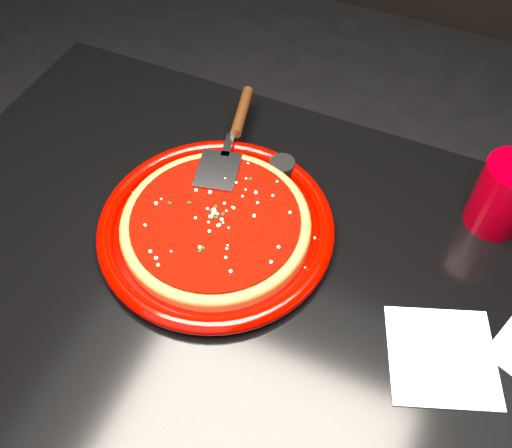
{
  "coord_description": "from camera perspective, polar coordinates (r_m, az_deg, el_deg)",
  "views": [
    {
      "loc": [
        0.23,
        -0.45,
        1.53
      ],
      "look_at": [
        -0.01,
        0.08,
        0.77
      ],
      "focal_mm": 40.0,
      "sensor_mm": 36.0,
      "label": 1
    }
  ],
  "objects": [
    {
      "name": "pizza_crust",
      "position": [
        0.95,
        -4.03,
        -0.16
      ],
      "size": [
        0.35,
        0.35,
        0.02
      ],
      "primitive_type": "cylinder",
      "rotation": [
        0.0,
        0.0,
        0.09
      ],
      "color": "brown",
      "rests_on": "plate"
    },
    {
      "name": "napkin_a",
      "position": [
        0.89,
        18.09,
        -12.47
      ],
      "size": [
        0.2,
        0.2,
        0.0
      ],
      "primitive_type": "cube",
      "rotation": [
        0.0,
        0.0,
        0.36
      ],
      "color": "silver",
      "rests_on": "table"
    },
    {
      "name": "cup",
      "position": [
        1.02,
        23.53,
        2.65
      ],
      "size": [
        0.12,
        0.12,
        0.13
      ],
      "primitive_type": "cylinder",
      "rotation": [
        0.0,
        0.0,
        0.39
      ],
      "color": "#8D000B",
      "rests_on": "table"
    },
    {
      "name": "plate",
      "position": [
        0.96,
        -4.01,
        -0.33
      ],
      "size": [
        0.43,
        0.43,
        0.03
      ],
      "primitive_type": "cylinder",
      "rotation": [
        0.0,
        0.0,
        0.09
      ],
      "color": "#700200",
      "rests_on": "table"
    },
    {
      "name": "pizza_sauce",
      "position": [
        0.94,
        -4.08,
        0.34
      ],
      "size": [
        0.31,
        0.31,
        0.01
      ],
      "primitive_type": "cylinder",
      "rotation": [
        0.0,
        0.0,
        0.09
      ],
      "color": "#6D0801",
      "rests_on": "plate"
    },
    {
      "name": "floor",
      "position": [
        1.61,
        -0.84,
        -19.1
      ],
      "size": [
        4.0,
        4.0,
        0.01
      ],
      "primitive_type": "cube",
      "color": "black",
      "rests_on": "ground"
    },
    {
      "name": "parmesan_dusting",
      "position": [
        0.94,
        -4.1,
        0.63
      ],
      "size": [
        0.27,
        0.27,
        0.01
      ],
      "primitive_type": null,
      "color": "#FEF3C6",
      "rests_on": "plate"
    },
    {
      "name": "basil_flecks",
      "position": [
        0.94,
        -4.1,
        0.59
      ],
      "size": [
        0.25,
        0.25,
        0.0
      ],
      "primitive_type": null,
      "color": "black",
      "rests_on": "plate"
    },
    {
      "name": "table",
      "position": [
        1.26,
        -1.05,
        -13.71
      ],
      "size": [
        1.2,
        0.8,
        0.75
      ],
      "primitive_type": "cube",
      "color": "black",
      "rests_on": "floor"
    },
    {
      "name": "pizza_crust_rim",
      "position": [
        0.95,
        -4.06,
        0.13
      ],
      "size": [
        0.35,
        0.35,
        0.02
      ],
      "primitive_type": "torus",
      "rotation": [
        0.0,
        0.0,
        0.09
      ],
      "color": "brown",
      "rests_on": "plate"
    },
    {
      "name": "ramekin",
      "position": [
        1.04,
        2.61,
        5.54
      ],
      "size": [
        0.06,
        0.06,
        0.04
      ],
      "primitive_type": "cylinder",
      "rotation": [
        0.0,
        0.0,
        0.28
      ],
      "color": "black",
      "rests_on": "table"
    },
    {
      "name": "pizza_server",
      "position": [
        1.05,
        -2.43,
        8.65
      ],
      "size": [
        0.16,
        0.32,
        0.02
      ],
      "primitive_type": null,
      "rotation": [
        0.0,
        0.0,
        0.24
      ],
      "color": "silver",
      "rests_on": "plate"
    }
  ]
}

